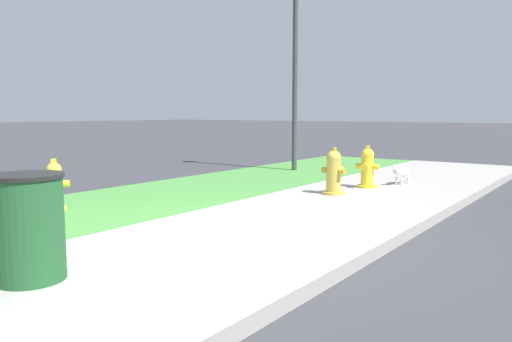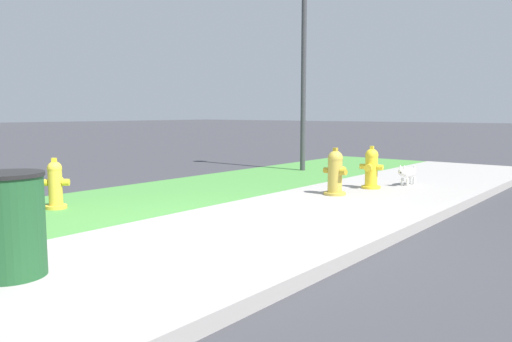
# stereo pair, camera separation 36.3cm
# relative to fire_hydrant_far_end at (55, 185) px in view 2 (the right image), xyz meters

# --- Properties ---
(ground_plane) EXTENTS (120.00, 120.00, 0.00)m
(ground_plane) POSITION_rel_fire_hydrant_far_end_xyz_m (0.30, -2.73, -0.32)
(ground_plane) COLOR #38383D
(sidewalk_pavement) EXTENTS (18.00, 2.54, 0.01)m
(sidewalk_pavement) POSITION_rel_fire_hydrant_far_end_xyz_m (0.30, -2.73, -0.31)
(sidewalk_pavement) COLOR #9E9993
(sidewalk_pavement) RESTS_ON ground
(grass_verge) EXTENTS (18.00, 2.50, 0.01)m
(grass_verge) POSITION_rel_fire_hydrant_far_end_xyz_m (0.30, -0.21, -0.31)
(grass_verge) COLOR #47893D
(grass_verge) RESTS_ON ground
(street_curb) EXTENTS (18.00, 0.16, 0.12)m
(street_curb) POSITION_rel_fire_hydrant_far_end_xyz_m (0.30, -4.08, -0.26)
(street_curb) COLOR #9E9993
(street_curb) RESTS_ON ground
(fire_hydrant_far_end) EXTENTS (0.33, 0.33, 0.67)m
(fire_hydrant_far_end) POSITION_rel_fire_hydrant_far_end_xyz_m (0.00, 0.00, 0.00)
(fire_hydrant_far_end) COLOR gold
(fire_hydrant_far_end) RESTS_ON ground
(fire_hydrant_by_grass_verge) EXTENTS (0.38, 0.41, 0.72)m
(fire_hydrant_by_grass_verge) POSITION_rel_fire_hydrant_far_end_xyz_m (3.23, -2.28, 0.03)
(fire_hydrant_by_grass_verge) COLOR gold
(fire_hydrant_by_grass_verge) RESTS_ON ground
(fire_hydrant_near_corner) EXTENTS (0.36, 0.39, 0.71)m
(fire_hydrant_near_corner) POSITION_rel_fire_hydrant_far_end_xyz_m (4.16, -2.42, 0.02)
(fire_hydrant_near_corner) COLOR yellow
(fire_hydrant_near_corner) RESTS_ON ground
(small_white_dog) EXTENTS (0.55, 0.20, 0.38)m
(small_white_dog) POSITION_rel_fire_hydrant_far_end_xyz_m (4.87, -2.75, -0.10)
(small_white_dog) COLOR white
(small_white_dog) RESTS_ON ground
(street_lamp) EXTENTS (0.32, 0.32, 4.51)m
(street_lamp) POSITION_rel_fire_hydrant_far_end_xyz_m (5.64, -0.07, 2.68)
(street_lamp) COLOR #3D3D42
(street_lamp) RESTS_ON ground
(trash_bin) EXTENTS (0.52, 0.52, 0.81)m
(trash_bin) POSITION_rel_fire_hydrant_far_end_xyz_m (-1.64, -2.30, 0.09)
(trash_bin) COLOR #1E5128
(trash_bin) RESTS_ON ground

